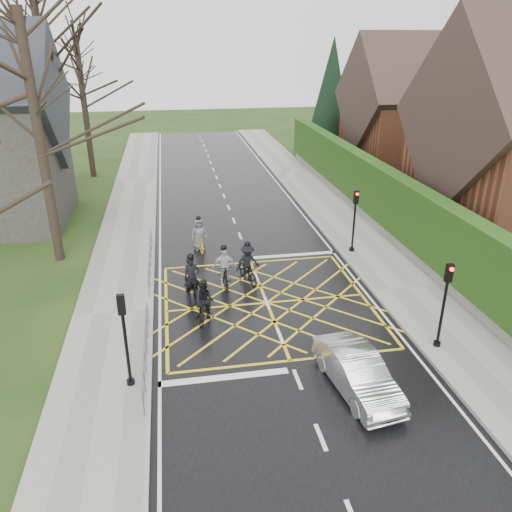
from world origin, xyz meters
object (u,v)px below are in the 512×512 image
object	(u,v)px
cyclist_back	(205,305)
cyclist_front	(225,271)
cyclist_lead	(199,238)
car	(357,373)
cyclist_rear	(192,285)
cyclist_mid	(248,267)

from	to	relation	value
cyclist_back	cyclist_front	size ratio (longest dim) A/B	0.91
cyclist_back	cyclist_lead	xyz separation A→B (m)	(0.28, 6.87, -0.02)
cyclist_lead	car	distance (m)	12.38
cyclist_back	cyclist_front	distance (m)	2.87
cyclist_rear	cyclist_lead	distance (m)	5.16
cyclist_mid	cyclist_front	size ratio (longest dim) A/B	1.05
cyclist_lead	car	world-z (taller)	cyclist_lead
cyclist_mid	cyclist_lead	xyz separation A→B (m)	(-1.83, 3.87, -0.06)
cyclist_back	cyclist_mid	distance (m)	3.67
cyclist_rear	cyclist_lead	size ratio (longest dim) A/B	1.14
cyclist_front	cyclist_lead	size ratio (longest dim) A/B	1.01
cyclist_front	cyclist_lead	world-z (taller)	cyclist_front
cyclist_rear	car	world-z (taller)	cyclist_rear
car	cyclist_rear	bearing A→B (deg)	116.38
cyclist_rear	cyclist_front	world-z (taller)	cyclist_rear
cyclist_mid	cyclist_lead	world-z (taller)	cyclist_mid
cyclist_front	cyclist_rear	bearing A→B (deg)	-148.73
cyclist_back	car	size ratio (longest dim) A/B	0.46
cyclist_back	cyclist_lead	distance (m)	6.88
cyclist_back	cyclist_mid	xyz separation A→B (m)	(2.11, 3.00, 0.04)
cyclist_mid	cyclist_front	world-z (taller)	cyclist_front
cyclist_lead	cyclist_rear	bearing A→B (deg)	-104.76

